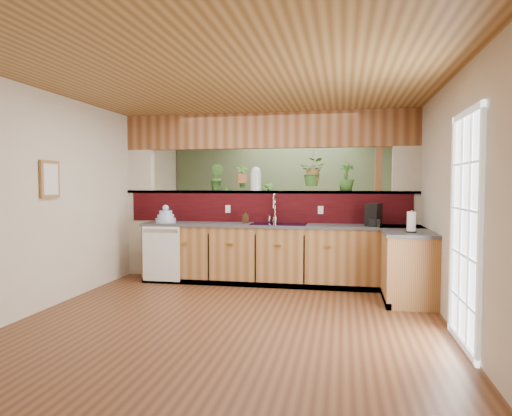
% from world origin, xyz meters
% --- Properties ---
extents(ground, '(4.60, 7.00, 0.01)m').
position_xyz_m(ground, '(0.00, 0.00, 0.00)').
color(ground, '#59311B').
rests_on(ground, ground).
extents(ceiling, '(4.60, 7.00, 0.01)m').
position_xyz_m(ceiling, '(0.00, 0.00, 2.60)').
color(ceiling, brown).
rests_on(ceiling, ground).
extents(wall_back, '(4.60, 0.02, 2.60)m').
position_xyz_m(wall_back, '(0.00, 3.50, 1.30)').
color(wall_back, beige).
rests_on(wall_back, ground).
extents(wall_front, '(4.60, 0.02, 2.60)m').
position_xyz_m(wall_front, '(0.00, -3.50, 1.30)').
color(wall_front, beige).
rests_on(wall_front, ground).
extents(wall_left, '(0.02, 7.00, 2.60)m').
position_xyz_m(wall_left, '(-2.30, 0.00, 1.30)').
color(wall_left, beige).
rests_on(wall_left, ground).
extents(wall_right, '(0.02, 7.00, 2.60)m').
position_xyz_m(wall_right, '(2.30, 0.00, 1.30)').
color(wall_right, beige).
rests_on(wall_right, ground).
extents(pass_through_partition, '(4.60, 0.21, 2.60)m').
position_xyz_m(pass_through_partition, '(0.03, 1.35, 1.19)').
color(pass_through_partition, beige).
rests_on(pass_through_partition, ground).
extents(pass_through_ledge, '(4.60, 0.21, 0.04)m').
position_xyz_m(pass_through_ledge, '(0.00, 1.35, 1.37)').
color(pass_through_ledge, brown).
rests_on(pass_through_ledge, ground).
extents(header_beam, '(4.60, 0.15, 0.55)m').
position_xyz_m(header_beam, '(0.00, 1.35, 2.33)').
color(header_beam, brown).
rests_on(header_beam, ground).
extents(sage_backwall, '(4.55, 0.02, 2.55)m').
position_xyz_m(sage_backwall, '(0.00, 3.48, 1.30)').
color(sage_backwall, '#536444').
rests_on(sage_backwall, ground).
extents(countertop, '(4.14, 1.52, 0.90)m').
position_xyz_m(countertop, '(0.84, 0.87, 0.45)').
color(countertop, brown).
rests_on(countertop, ground).
extents(dishwasher, '(0.58, 0.03, 0.82)m').
position_xyz_m(dishwasher, '(-1.48, 0.66, 0.46)').
color(dishwasher, white).
rests_on(dishwasher, ground).
extents(navy_sink, '(0.82, 0.50, 0.18)m').
position_xyz_m(navy_sink, '(0.25, 0.98, 0.82)').
color(navy_sink, black).
rests_on(navy_sink, countertop).
extents(french_door, '(0.06, 1.02, 2.16)m').
position_xyz_m(french_door, '(2.27, -1.30, 1.05)').
color(french_door, white).
rests_on(french_door, ground).
extents(framed_print, '(0.04, 0.35, 0.45)m').
position_xyz_m(framed_print, '(-2.27, -0.80, 1.55)').
color(framed_print, brown).
rests_on(framed_print, wall_left).
extents(faucet, '(0.20, 0.20, 0.45)m').
position_xyz_m(faucet, '(0.16, 1.13, 1.14)').
color(faucet, '#B7B7B2').
rests_on(faucet, countertop).
extents(dish_stack, '(0.31, 0.31, 0.27)m').
position_xyz_m(dish_stack, '(-1.51, 0.92, 0.98)').
color(dish_stack, '#A8B6DA').
rests_on(dish_stack, countertop).
extents(soap_dispenser, '(0.10, 0.10, 0.20)m').
position_xyz_m(soap_dispenser, '(-0.26, 1.01, 1.00)').
color(soap_dispenser, '#3C2615').
rests_on(soap_dispenser, countertop).
extents(coffee_maker, '(0.17, 0.29, 0.32)m').
position_xyz_m(coffee_maker, '(1.61, 0.91, 1.05)').
color(coffee_maker, black).
rests_on(coffee_maker, countertop).
extents(paper_towel, '(0.13, 0.13, 0.27)m').
position_xyz_m(paper_towel, '(2.01, 0.11, 1.02)').
color(paper_towel, black).
rests_on(paper_towel, countertop).
extents(glass_jar, '(0.17, 0.17, 0.37)m').
position_xyz_m(glass_jar, '(-0.17, 1.35, 1.58)').
color(glass_jar, silver).
rests_on(glass_jar, pass_through_ledge).
extents(ledge_plant_left, '(0.28, 0.26, 0.42)m').
position_xyz_m(ledge_plant_left, '(-0.80, 1.35, 1.60)').
color(ledge_plant_left, '#346523').
rests_on(ledge_plant_left, pass_through_ledge).
extents(ledge_plant_right, '(0.26, 0.26, 0.42)m').
position_xyz_m(ledge_plant_right, '(1.22, 1.35, 1.60)').
color(ledge_plant_right, '#346523').
rests_on(ledge_plant_right, pass_through_ledge).
extents(hanging_plant_a, '(0.22, 0.18, 0.54)m').
position_xyz_m(hanging_plant_a, '(-0.40, 1.35, 1.73)').
color(hanging_plant_a, brown).
rests_on(hanging_plant_a, header_beam).
extents(hanging_plant_b, '(0.42, 0.38, 0.55)m').
position_xyz_m(hanging_plant_b, '(0.72, 1.35, 1.86)').
color(hanging_plant_b, brown).
rests_on(hanging_plant_b, header_beam).
extents(shelving_console, '(1.54, 0.64, 1.00)m').
position_xyz_m(shelving_console, '(-0.63, 3.25, 0.50)').
color(shelving_console, black).
rests_on(shelving_console, ground).
extents(shelf_plant_a, '(0.26, 0.20, 0.42)m').
position_xyz_m(shelf_plant_a, '(-1.15, 3.25, 1.21)').
color(shelf_plant_a, '#346523').
rests_on(shelf_plant_a, shelving_console).
extents(shelf_plant_b, '(0.37, 0.37, 0.52)m').
position_xyz_m(shelf_plant_b, '(-0.31, 3.25, 1.26)').
color(shelf_plant_b, '#346523').
rests_on(shelf_plant_b, shelving_console).
extents(floor_plant, '(0.67, 0.59, 0.71)m').
position_xyz_m(floor_plant, '(1.01, 2.03, 0.36)').
color(floor_plant, '#346523').
rests_on(floor_plant, ground).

